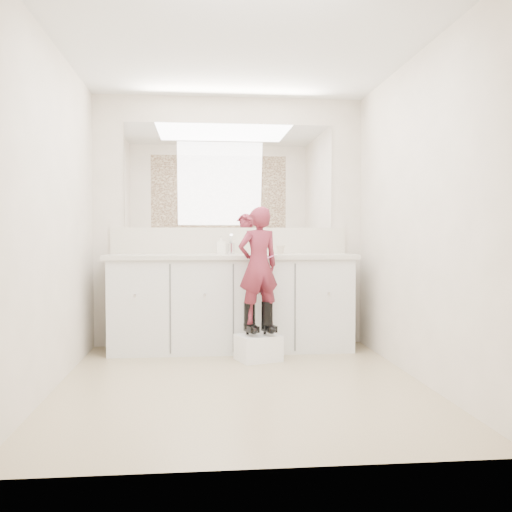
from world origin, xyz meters
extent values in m
plane|color=#938460|center=(0.00, 0.00, 0.00)|extent=(3.00, 3.00, 0.00)
plane|color=white|center=(0.00, 0.00, 2.40)|extent=(3.00, 3.00, 0.00)
plane|color=beige|center=(0.00, 1.50, 1.20)|extent=(2.60, 0.00, 2.60)
plane|color=beige|center=(0.00, -1.50, 1.20)|extent=(2.60, 0.00, 2.60)
plane|color=beige|center=(-1.30, 0.00, 1.20)|extent=(0.00, 3.00, 3.00)
plane|color=beige|center=(1.30, 0.00, 1.20)|extent=(0.00, 3.00, 3.00)
cube|color=silver|center=(0.00, 1.23, 0.42)|extent=(2.20, 0.55, 0.85)
cube|color=beige|center=(0.00, 1.21, 0.87)|extent=(2.28, 0.58, 0.04)
cube|color=beige|center=(0.00, 1.49, 1.02)|extent=(2.28, 0.03, 0.25)
cube|color=white|center=(0.00, 1.49, 1.64)|extent=(2.00, 0.02, 1.00)
cube|color=#472819|center=(0.00, -1.49, 1.65)|extent=(2.00, 0.01, 1.20)
cylinder|color=silver|center=(0.00, 1.38, 0.94)|extent=(0.08, 0.08, 0.10)
imported|color=beige|center=(0.46, 1.28, 0.93)|extent=(0.11, 0.11, 0.08)
imported|color=white|center=(-0.10, 1.26, 0.98)|extent=(0.08, 0.08, 0.18)
cube|color=white|center=(0.20, 0.75, 0.11)|extent=(0.41, 0.38, 0.22)
imported|color=#B23650|center=(0.20, 0.75, 0.81)|extent=(0.42, 0.34, 0.99)
cylinder|color=#E75AA4|center=(0.27, 0.75, 0.87)|extent=(0.13, 0.05, 0.06)
camera|label=1|loc=(-0.30, -4.04, 1.06)|focal=40.00mm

